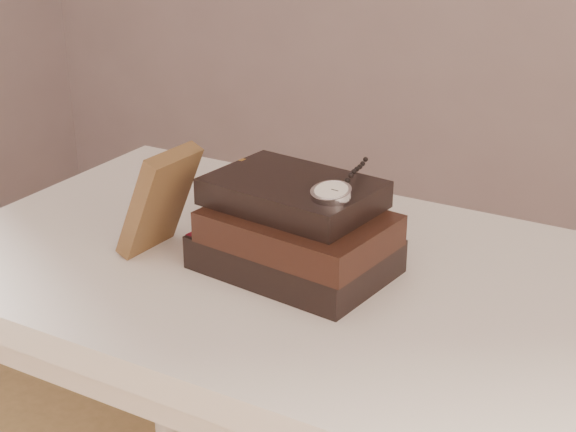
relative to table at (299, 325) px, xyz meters
The scene contains 5 objects.
table is the anchor object (origin of this frame).
book_stack 0.15m from the table, 79.75° to the right, with size 0.26×0.20×0.12m.
journal 0.26m from the table, 162.37° to the right, with size 0.02×0.10×0.16m, color #47301B.
pocket_watch 0.23m from the table, 27.34° to the right, with size 0.06×0.15×0.02m.
eyeglasses 0.19m from the table, 134.13° to the left, with size 0.11×0.13×0.05m.
Camera 1 is at (0.50, -0.56, 1.26)m, focal length 53.72 mm.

